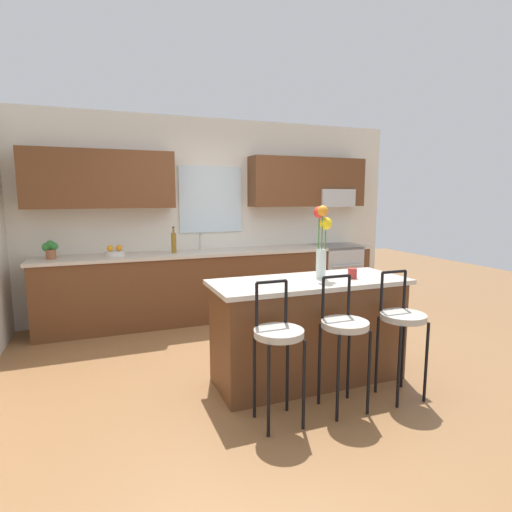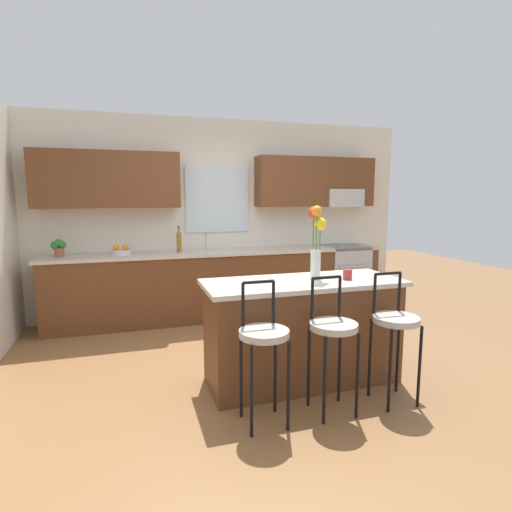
# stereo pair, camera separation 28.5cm
# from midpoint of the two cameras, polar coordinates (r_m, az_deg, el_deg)

# --- Properties ---
(ground_plane) EXTENTS (14.00, 14.00, 0.00)m
(ground_plane) POSITION_cam_midpoint_polar(r_m,az_deg,el_deg) (4.20, 2.76, -14.79)
(ground_plane) COLOR olive
(back_wall_assembly) EXTENTS (5.60, 0.50, 2.70)m
(back_wall_assembly) POSITION_cam_midpoint_polar(r_m,az_deg,el_deg) (5.77, -3.64, 6.96)
(back_wall_assembly) COLOR silver
(back_wall_assembly) RESTS_ON ground
(counter_run) EXTENTS (4.56, 0.64, 0.92)m
(counter_run) POSITION_cam_midpoint_polar(r_m,az_deg,el_deg) (5.61, -3.22, -3.84)
(counter_run) COLOR brown
(counter_run) RESTS_ON ground
(sink_faucet) EXTENTS (0.02, 0.13, 0.23)m
(sink_faucet) POSITION_cam_midpoint_polar(r_m,az_deg,el_deg) (5.61, -5.56, 2.29)
(sink_faucet) COLOR #B7BABC
(sink_faucet) RESTS_ON counter_run
(oven_range) EXTENTS (0.60, 0.64, 0.92)m
(oven_range) POSITION_cam_midpoint_polar(r_m,az_deg,el_deg) (6.29, 13.34, -2.78)
(oven_range) COLOR #B7BABC
(oven_range) RESTS_ON ground
(kitchen_island) EXTENTS (1.74, 0.70, 0.92)m
(kitchen_island) POSITION_cam_midpoint_polar(r_m,az_deg,el_deg) (3.73, 8.69, -10.29)
(kitchen_island) COLOR brown
(kitchen_island) RESTS_ON ground
(bar_stool_near) EXTENTS (0.36, 0.36, 1.04)m
(bar_stool_near) POSITION_cam_midpoint_polar(r_m,az_deg,el_deg) (2.97, 3.89, -11.60)
(bar_stool_near) COLOR black
(bar_stool_near) RESTS_ON ground
(bar_stool_middle) EXTENTS (0.36, 0.36, 1.04)m
(bar_stool_middle) POSITION_cam_midpoint_polar(r_m,az_deg,el_deg) (3.20, 13.25, -10.32)
(bar_stool_middle) COLOR black
(bar_stool_middle) RESTS_ON ground
(bar_stool_far) EXTENTS (0.36, 0.36, 1.04)m
(bar_stool_far) POSITION_cam_midpoint_polar(r_m,az_deg,el_deg) (3.51, 21.11, -9.02)
(bar_stool_far) COLOR black
(bar_stool_far) RESTS_ON ground
(flower_vase) EXTENTS (0.16, 0.15, 0.65)m
(flower_vase) POSITION_cam_midpoint_polar(r_m,az_deg,el_deg) (3.64, 10.67, 2.76)
(flower_vase) COLOR silver
(flower_vase) RESTS_ON kitchen_island
(mug_ceramic) EXTENTS (0.08, 0.08, 0.09)m
(mug_ceramic) POSITION_cam_midpoint_polar(r_m,az_deg,el_deg) (3.72, 14.80, -2.53)
(mug_ceramic) COLOR #A52D28
(mug_ceramic) RESTS_ON kitchen_island
(fruit_bowl_oranges) EXTENTS (0.24, 0.24, 0.13)m
(fruit_bowl_oranges) POSITION_cam_midpoint_polar(r_m,az_deg,el_deg) (5.36, -16.88, 0.64)
(fruit_bowl_oranges) COLOR silver
(fruit_bowl_oranges) RESTS_ON counter_run
(bottle_olive_oil) EXTENTS (0.06, 0.06, 0.34)m
(bottle_olive_oil) POSITION_cam_midpoint_polar(r_m,az_deg,el_deg) (5.41, -9.21, 1.98)
(bottle_olive_oil) COLOR olive
(bottle_olive_oil) RESTS_ON counter_run
(potted_plant_small) EXTENTS (0.18, 0.12, 0.22)m
(potted_plant_small) POSITION_cam_midpoint_polar(r_m,az_deg,el_deg) (5.40, -24.48, 1.13)
(potted_plant_small) COLOR #9E5B3D
(potted_plant_small) RESTS_ON counter_run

